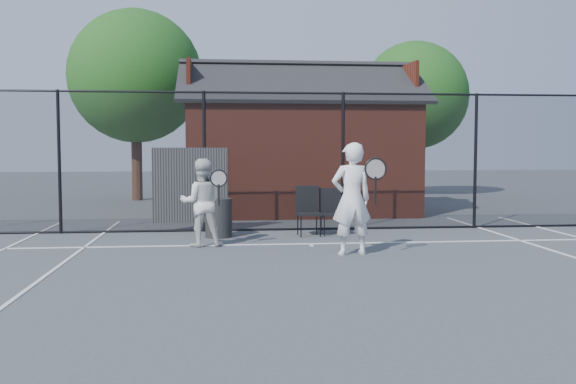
{
  "coord_description": "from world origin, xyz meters",
  "views": [
    {
      "loc": [
        -1.65,
        -8.78,
        1.81
      ],
      "look_at": [
        -0.59,
        1.28,
        1.1
      ],
      "focal_mm": 40.0,
      "sensor_mm": 36.0,
      "label": 1
    }
  ],
  "objects": [
    {
      "name": "ground",
      "position": [
        0.0,
        0.0,
        0.0
      ],
      "size": [
        80.0,
        80.0,
        0.0
      ],
      "primitive_type": "plane",
      "color": "#41454A",
      "rests_on": "ground"
    },
    {
      "name": "court_lines",
      "position": [
        0.0,
        -1.32,
        0.01
      ],
      "size": [
        11.02,
        18.0,
        0.01
      ],
      "color": "silver",
      "rests_on": "ground"
    },
    {
      "name": "fence",
      "position": [
        -0.3,
        5.0,
        1.45
      ],
      "size": [
        22.04,
        3.0,
        3.0
      ],
      "color": "black",
      "rests_on": "ground"
    },
    {
      "name": "clubhouse",
      "position": [
        0.5,
        9.0,
        1.61
      ],
      "size": [
        6.5,
        4.36,
        4.19
      ],
      "color": "maroon",
      "rests_on": "ground"
    },
    {
      "name": "tree_left",
      "position": [
        -4.5,
        13.5,
        4.19
      ],
      "size": [
        4.48,
        4.48,
        6.44
      ],
      "color": "#2F1F13",
      "rests_on": "ground"
    },
    {
      "name": "tree_right",
      "position": [
        5.5,
        14.5,
        3.71
      ],
      "size": [
        3.97,
        3.97,
        5.7
      ],
      "color": "#2F1F13",
      "rests_on": "ground"
    },
    {
      "name": "player_front",
      "position": [
        0.53,
        1.75,
        0.95
      ],
      "size": [
        0.87,
        0.66,
        1.89
      ],
      "color": "white",
      "rests_on": "ground"
    },
    {
      "name": "player_back",
      "position": [
        -2.01,
        2.96,
        0.8
      ],
      "size": [
        0.89,
        0.67,
        1.6
      ],
      "color": "silver",
      "rests_on": "ground"
    },
    {
      "name": "chair_left",
      "position": [
        0.62,
        4.18,
        0.47
      ],
      "size": [
        0.46,
        0.48,
        0.94
      ],
      "primitive_type": "cube",
      "rotation": [
        0.0,
        0.0,
        0.02
      ],
      "color": "black",
      "rests_on": "ground"
    },
    {
      "name": "chair_right",
      "position": [
        0.13,
        4.1,
        0.5
      ],
      "size": [
        0.5,
        0.52,
        0.99
      ],
      "primitive_type": "cube",
      "rotation": [
        0.0,
        0.0,
        0.05
      ],
      "color": "black",
      "rests_on": "ground"
    },
    {
      "name": "waste_bin",
      "position": [
        -1.7,
        4.1,
        0.39
      ],
      "size": [
        0.61,
        0.61,
        0.78
      ],
      "primitive_type": "cylinder",
      "rotation": [
        0.0,
        0.0,
        -0.15
      ],
      "color": "black",
      "rests_on": "ground"
    }
  ]
}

